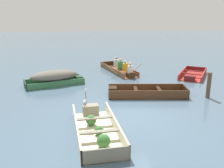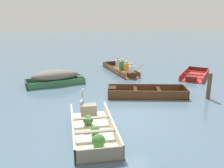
{
  "view_description": "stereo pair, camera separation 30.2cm",
  "coord_description": "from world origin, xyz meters",
  "views": [
    {
      "loc": [
        -1.16,
        -8.28,
        3.63
      ],
      "look_at": [
        -0.14,
        2.95,
        0.35
      ],
      "focal_mm": 40.0,
      "sensor_mm": 36.0,
      "label": 1
    },
    {
      "loc": [
        -0.86,
        -8.3,
        3.63
      ],
      "look_at": [
        -0.14,
        2.95,
        0.35
      ],
      "focal_mm": 40.0,
      "sensor_mm": 36.0,
      "label": 2
    }
  ],
  "objects": [
    {
      "name": "skiff_green_mid_moored",
      "position": [
        -2.97,
        4.28,
        0.42
      ],
      "size": [
        3.11,
        1.96,
        0.76
      ],
      "color": "#387047",
      "rests_on": "ground"
    },
    {
      "name": "rowboat_wooden_brown_with_crew",
      "position": [
        0.69,
        6.59,
        0.22
      ],
      "size": [
        2.38,
        3.86,
        0.89
      ],
      "color": "brown",
      "rests_on": "ground"
    },
    {
      "name": "heron_on_dinghy",
      "position": [
        -1.34,
        -0.8,
        0.88
      ],
      "size": [
        0.2,
        0.46,
        0.84
      ],
      "color": "olive",
      "rests_on": "dinghy_cream_foreground"
    },
    {
      "name": "dinghy_cream_foreground",
      "position": [
        -1.01,
        -1.22,
        0.16
      ],
      "size": [
        1.63,
        3.36,
        0.42
      ],
      "color": "beige",
      "rests_on": "ground"
    },
    {
      "name": "mooring_post",
      "position": [
        3.94,
        1.63,
        0.57
      ],
      "size": [
        0.18,
        0.18,
        1.13
      ],
      "primitive_type": "cylinder",
      "color": "brown",
      "rests_on": "ground"
    },
    {
      "name": "skiff_red_far_moored",
      "position": [
        4.75,
        5.22,
        0.1
      ],
      "size": [
        2.46,
        2.99,
        0.31
      ],
      "color": "#AD2D28",
      "rests_on": "ground"
    },
    {
      "name": "ground_plane",
      "position": [
        0.0,
        0.0,
        0.0
      ],
      "size": [
        80.0,
        80.0,
        0.0
      ],
      "primitive_type": "plane",
      "color": "slate"
    },
    {
      "name": "skiff_dark_varnish_near_moored",
      "position": [
        1.22,
        2.17,
        0.13
      ],
      "size": [
        3.55,
        1.38,
        0.4
      ],
      "color": "#4C2D19",
      "rests_on": "ground"
    }
  ]
}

